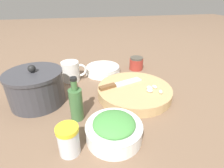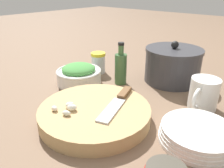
{
  "view_description": "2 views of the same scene",
  "coord_description": "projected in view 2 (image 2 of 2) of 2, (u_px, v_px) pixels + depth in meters",
  "views": [
    {
      "loc": [
        -0.59,
        0.11,
        0.4
      ],
      "look_at": [
        0.0,
        -0.01,
        0.07
      ],
      "focal_mm": 28.0,
      "sensor_mm": 36.0,
      "label": 1
    },
    {
      "loc": [
        0.39,
        -0.47,
        0.34
      ],
      "look_at": [
        0.0,
        -0.03,
        0.08
      ],
      "focal_mm": 35.0,
      "sensor_mm": 36.0,
      "label": 2
    }
  ],
  "objects": [
    {
      "name": "chef_knife",
      "position": [
        118.0,
        101.0,
        0.62
      ],
      "size": [
        0.09,
        0.2,
        0.01
      ],
      "rotation": [
        0.0,
        0.0,
        3.47
      ],
      "color": "brown",
      "rests_on": "cutting_board"
    },
    {
      "name": "cutting_board",
      "position": [
        95.0,
        113.0,
        0.61
      ],
      "size": [
        0.31,
        0.31,
        0.04
      ],
      "color": "tan",
      "rests_on": "ground_plane"
    },
    {
      "name": "garlic_cloves",
      "position": [
        67.0,
        108.0,
        0.58
      ],
      "size": [
        0.07,
        0.06,
        0.02
      ],
      "color": "beige",
      "rests_on": "cutting_board"
    },
    {
      "name": "oil_bottle",
      "position": [
        121.0,
        68.0,
        0.82
      ],
      "size": [
        0.04,
        0.04,
        0.16
      ],
      "color": "#3D6638",
      "rests_on": "ground_plane"
    },
    {
      "name": "stock_pot",
      "position": [
        172.0,
        65.0,
        0.83
      ],
      "size": [
        0.21,
        0.21,
        0.16
      ],
      "color": "#38383D",
      "rests_on": "ground_plane"
    },
    {
      "name": "coffee_mug",
      "position": [
        203.0,
        94.0,
        0.65
      ],
      "size": [
        0.08,
        0.12,
        0.1
      ],
      "color": "silver",
      "rests_on": "ground_plane"
    },
    {
      "name": "plate_stack",
      "position": [
        197.0,
        135.0,
        0.52
      ],
      "size": [
        0.18,
        0.18,
        0.04
      ],
      "color": "silver",
      "rests_on": "ground_plane"
    },
    {
      "name": "herb_bowl",
      "position": [
        79.0,
        74.0,
        0.83
      ],
      "size": [
        0.17,
        0.17,
        0.08
      ],
      "color": "silver",
      "rests_on": "ground_plane"
    },
    {
      "name": "spice_jar",
      "position": [
        98.0,
        63.0,
        0.93
      ],
      "size": [
        0.06,
        0.06,
        0.09
      ],
      "color": "silver",
      "rests_on": "ground_plane"
    },
    {
      "name": "ground_plane",
      "position": [
        117.0,
        103.0,
        0.7
      ],
      "size": [
        5.0,
        5.0,
        0.0
      ],
      "primitive_type": "plane",
      "color": "brown"
    }
  ]
}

